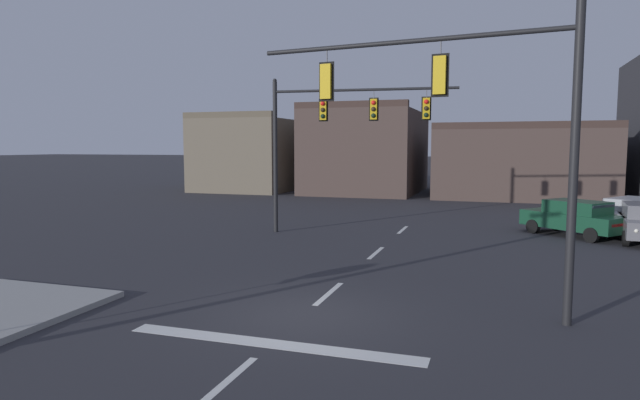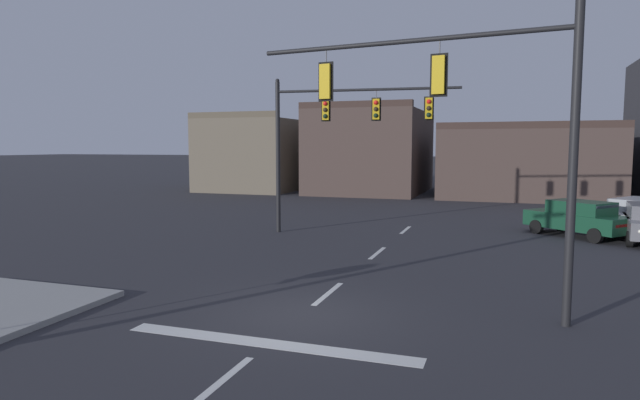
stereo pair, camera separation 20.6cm
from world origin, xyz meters
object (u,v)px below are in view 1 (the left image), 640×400
at_px(signal_mast_near_side, 472,109).
at_px(signal_mast_far_side, 331,125).
at_px(car_lot_nearside, 631,214).
at_px(car_lot_middle, 574,217).

distance_m(signal_mast_near_side, signal_mast_far_side, 12.20).
bearing_deg(signal_mast_near_side, car_lot_nearside, 66.43).
relative_size(signal_mast_near_side, car_lot_middle, 1.74).
relative_size(signal_mast_near_side, signal_mast_far_side, 0.94).
bearing_deg(car_lot_nearside, car_lot_middle, -143.28).
xyz_separation_m(signal_mast_far_side, car_lot_nearside, (13.15, 4.76, -4.08)).
distance_m(signal_mast_far_side, car_lot_nearside, 14.57).
height_order(signal_mast_far_side, car_lot_nearside, signal_mast_far_side).
xyz_separation_m(signal_mast_near_side, car_lot_middle, (3.89, 13.03, -4.02)).
height_order(car_lot_nearside, car_lot_middle, same).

